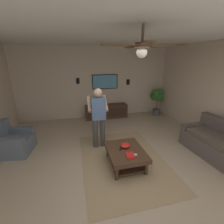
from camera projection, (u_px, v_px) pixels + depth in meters
ground_plane at (121, 171)px, 3.45m from camera, size 8.68×8.68×0.00m
wall_back_tv at (95, 83)px, 6.37m from camera, size 0.10×6.26×2.82m
ceiling_slab at (125, 24)px, 2.53m from camera, size 7.43×6.26×0.10m
area_rug at (123, 159)px, 3.84m from camera, size 2.78×1.93×0.01m
couch at (223, 146)px, 3.81m from camera, size 1.94×0.95×0.87m
armchair at (13, 143)px, 4.07m from camera, size 0.91×0.92×0.82m
coffee_table at (126, 154)px, 3.56m from camera, size 1.00×0.80×0.40m
media_console at (107, 111)px, 6.51m from camera, size 0.45×1.70×0.55m
tv at (105, 82)px, 6.36m from camera, size 0.05×1.04×0.58m
person_standing at (98, 115)px, 4.15m from camera, size 0.53×0.54×1.64m
potted_plant_tall at (158, 97)px, 6.74m from camera, size 0.51×0.53×1.15m
bowl at (125, 145)px, 3.61m from camera, size 0.22×0.22×0.10m
remote_white at (133, 155)px, 3.32m from camera, size 0.08×0.16×0.02m
remote_black at (121, 149)px, 3.55m from camera, size 0.15×0.12×0.02m
book at (130, 155)px, 3.28m from camera, size 0.24×0.19×0.04m
vase_round at (101, 103)px, 6.32m from camera, size 0.22×0.22×0.22m
wall_speaker_left at (128, 82)px, 6.61m from camera, size 0.06×0.12×0.22m
wall_speaker_right at (78, 81)px, 6.10m from camera, size 0.06×0.12×0.22m
ceiling_fan at (142, 47)px, 2.30m from camera, size 1.20×1.06×0.46m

